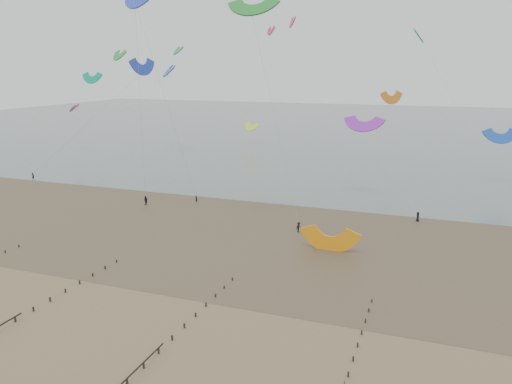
# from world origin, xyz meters

# --- Properties ---
(ground) EXTENTS (500.00, 500.00, 0.00)m
(ground) POSITION_xyz_m (0.00, 0.00, 0.00)
(ground) COLOR brown
(ground) RESTS_ON ground
(sea_and_shore) EXTENTS (500.00, 665.00, 0.03)m
(sea_and_shore) POSITION_xyz_m (-4.08, 34.40, 0.01)
(sea_and_shore) COLOR #475654
(sea_and_shore) RESTS_ON ground
(kitesurfer_lead) EXTENTS (0.64, 0.53, 1.50)m
(kitesurfer_lead) POSITION_xyz_m (-18.28, 45.53, 0.75)
(kitesurfer_lead) COLOR black
(kitesurfer_lead) RESTS_ON ground
(kitesurfers) EXTENTS (151.57, 25.36, 1.87)m
(kitesurfers) POSITION_xyz_m (23.68, 45.91, 0.88)
(kitesurfers) COLOR black
(kitesurfers) RESTS_ON ground
(grounded_kite) EXTENTS (7.85, 6.19, 4.25)m
(grounded_kite) POSITION_xyz_m (13.56, 27.40, 0.00)
(grounded_kite) COLOR orange
(grounded_kite) RESTS_ON ground
(kites_airborne) EXTENTS (251.46, 108.76, 42.34)m
(kites_airborne) POSITION_xyz_m (-21.06, 94.21, 25.44)
(kites_airborne) COLOR blue
(kites_airborne) RESTS_ON ground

